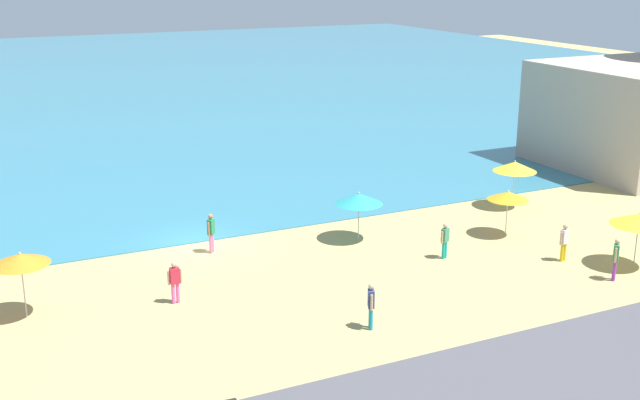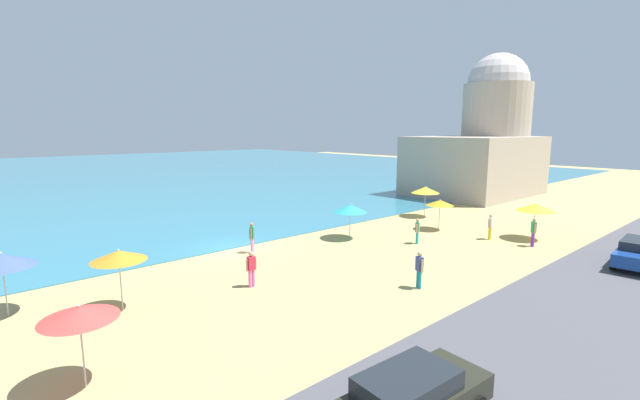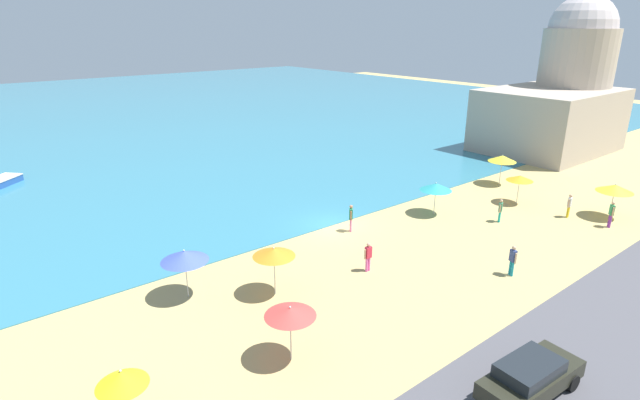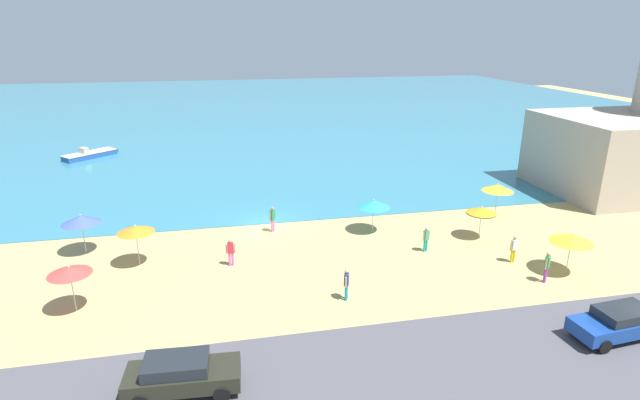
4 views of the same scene
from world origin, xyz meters
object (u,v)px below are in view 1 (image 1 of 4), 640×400
(beach_umbrella_1, at_px, (359,199))
(beach_umbrella_5, at_px, (515,167))
(bather_1, at_px, (445,239))
(bather_2, at_px, (371,304))
(beach_umbrella_2, at_px, (20,259))
(beach_umbrella_7, at_px, (639,219))
(bather_5, at_px, (616,257))
(beach_umbrella_0, at_px, (508,196))
(bather_4, at_px, (564,240))
(bather_0, at_px, (175,280))
(bather_3, at_px, (211,231))

(beach_umbrella_1, distance_m, beach_umbrella_5, 9.91)
(bather_1, bearing_deg, bather_2, -143.40)
(beach_umbrella_2, bearing_deg, beach_umbrella_7, -13.99)
(bather_1, height_order, bather_5, bather_5)
(beach_umbrella_1, height_order, bather_2, beach_umbrella_1)
(beach_umbrella_0, height_order, bather_5, beach_umbrella_0)
(beach_umbrella_1, relative_size, bather_2, 1.36)
(beach_umbrella_5, bearing_deg, beach_umbrella_7, -95.03)
(bather_4, relative_size, bather_5, 0.94)
(bather_0, distance_m, bather_3, 5.58)
(bather_2, bearing_deg, bather_3, 104.96)
(beach_umbrella_5, height_order, bather_2, beach_umbrella_5)
(beach_umbrella_2, height_order, bather_2, beach_umbrella_2)
(beach_umbrella_1, distance_m, bather_2, 9.50)
(beach_umbrella_2, relative_size, bather_5, 1.42)
(beach_umbrella_0, height_order, bather_0, beach_umbrella_0)
(beach_umbrella_5, bearing_deg, bather_2, -145.75)
(beach_umbrella_1, xyz_separation_m, beach_umbrella_2, (-15.07, -2.15, 0.26))
(beach_umbrella_0, bearing_deg, bather_0, -177.15)
(bather_0, bearing_deg, bather_1, -2.20)
(bather_0, height_order, bather_1, bather_0)
(bather_1, bearing_deg, beach_umbrella_5, 32.16)
(beach_umbrella_1, height_order, bather_1, beach_umbrella_1)
(beach_umbrella_5, relative_size, bather_3, 1.41)
(beach_umbrella_5, xyz_separation_m, beach_umbrella_7, (-0.81, -9.16, -0.10))
(bather_0, relative_size, bather_2, 0.98)
(bather_4, bearing_deg, bather_5, -82.14)
(beach_umbrella_1, relative_size, beach_umbrella_2, 0.92)
(beach_umbrella_1, relative_size, bather_4, 1.39)
(bather_0, bearing_deg, bather_4, -10.28)
(bather_4, bearing_deg, beach_umbrella_1, 137.08)
(beach_umbrella_7, height_order, bather_4, beach_umbrella_7)
(beach_umbrella_0, distance_m, beach_umbrella_1, 7.11)
(bather_1, bearing_deg, beach_umbrella_0, 16.27)
(beach_umbrella_1, xyz_separation_m, bather_1, (2.28, -3.76, -1.13))
(beach_umbrella_0, height_order, bather_1, beach_umbrella_0)
(beach_umbrella_0, distance_m, bather_4, 3.95)
(beach_umbrella_7, relative_size, bather_5, 1.37)
(beach_umbrella_2, height_order, bather_0, beach_umbrella_2)
(beach_umbrella_7, bearing_deg, beach_umbrella_2, 166.01)
(beach_umbrella_5, bearing_deg, beach_umbrella_2, -172.81)
(beach_umbrella_0, distance_m, beach_umbrella_5, 4.74)
(beach_umbrella_7, xyz_separation_m, bather_2, (-13.15, -0.34, -1.17))
(beach_umbrella_2, relative_size, beach_umbrella_7, 1.04)
(beach_umbrella_7, height_order, bather_5, beach_umbrella_7)
(beach_umbrella_7, height_order, bather_3, beach_umbrella_7)
(beach_umbrella_5, bearing_deg, bather_5, -105.39)
(beach_umbrella_2, bearing_deg, bather_0, -12.24)
(bather_4, height_order, bather_5, bather_5)
(beach_umbrella_1, distance_m, bather_3, 6.96)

